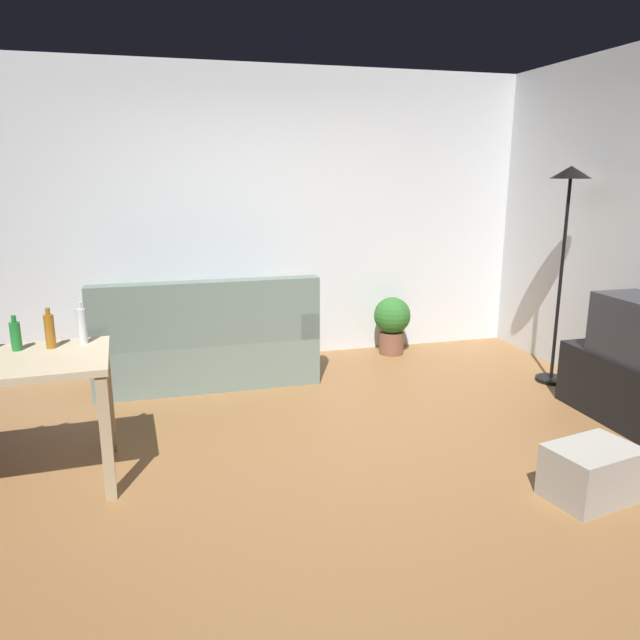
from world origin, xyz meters
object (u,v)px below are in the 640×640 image
(tv_stand, at_px, (632,391))
(torchiere_lamp, at_px, (567,216))
(storage_box, at_px, (592,472))
(bottle_clear, at_px, (82,326))
(couch, at_px, (206,346))
(potted_plant, at_px, (392,321))
(bottle_amber, at_px, (50,331))
(bottle_green, at_px, (16,336))

(tv_stand, relative_size, torchiere_lamp, 0.61)
(tv_stand, relative_size, storage_box, 2.29)
(torchiere_lamp, distance_m, bottle_clear, 3.76)
(couch, xyz_separation_m, tv_stand, (2.87, -1.72, -0.07))
(storage_box, bearing_deg, potted_plant, 91.14)
(potted_plant, bearing_deg, tv_stand, -62.91)
(tv_stand, xyz_separation_m, storage_box, (-0.98, -0.81, -0.09))
(bottle_amber, bearing_deg, bottle_green, 179.71)
(potted_plant, relative_size, bottle_green, 2.75)
(torchiere_lamp, relative_size, bottle_amber, 7.51)
(tv_stand, bearing_deg, storage_box, 129.45)
(torchiere_lamp, bearing_deg, tv_stand, -90.00)
(bottle_green, bearing_deg, bottle_clear, 8.05)
(bottle_green, relative_size, bottle_amber, 0.86)
(tv_stand, bearing_deg, potted_plant, 27.09)
(bottle_green, relative_size, bottle_clear, 0.82)
(tv_stand, relative_size, bottle_clear, 4.34)
(couch, distance_m, bottle_green, 1.88)
(tv_stand, bearing_deg, couch, 59.14)
(couch, distance_m, bottle_amber, 1.78)
(torchiere_lamp, distance_m, potted_plant, 1.87)
(couch, xyz_separation_m, bottle_amber, (-0.99, -1.38, 0.56))
(storage_box, distance_m, bottle_clear, 3.05)
(couch, bearing_deg, storage_box, 126.84)
(bottle_clear, bearing_deg, storage_box, -23.88)
(tv_stand, height_order, bottle_clear, bottle_clear)
(couch, xyz_separation_m, bottle_clear, (-0.81, -1.33, 0.56))
(tv_stand, height_order, bottle_amber, bottle_amber)
(bottle_green, xyz_separation_m, bottle_amber, (0.18, -0.00, 0.02))
(storage_box, distance_m, bottle_green, 3.34)
(bottle_amber, bearing_deg, couch, 54.39)
(torchiere_lamp, relative_size, potted_plant, 3.18)
(torchiere_lamp, xyz_separation_m, bottle_green, (-4.04, -0.57, -0.56))
(torchiere_lamp, height_order, potted_plant, torchiere_lamp)
(bottle_clear, bearing_deg, bottle_green, -171.95)
(torchiere_lamp, height_order, bottle_green, torchiere_lamp)
(bottle_amber, xyz_separation_m, bottle_clear, (0.17, 0.05, 0.01))
(storage_box, bearing_deg, bottle_green, 159.44)
(couch, height_order, bottle_amber, bottle_amber)
(bottle_green, bearing_deg, bottle_amber, -0.29)
(potted_plant, relative_size, bottle_amber, 2.37)
(couch, bearing_deg, bottle_clear, 58.41)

